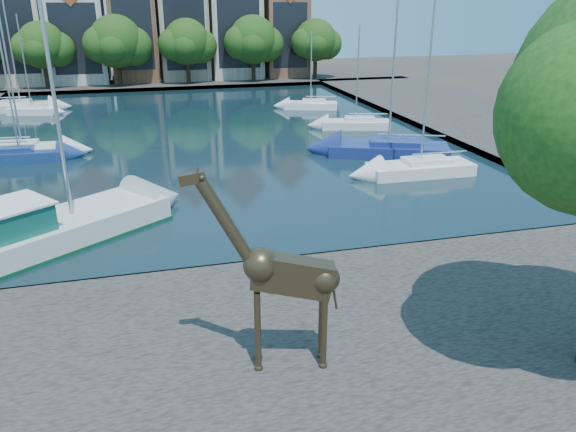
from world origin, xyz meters
name	(u,v)px	position (x,y,z in m)	size (l,w,h in m)	color
ground	(261,270)	(0.00, 0.00, 0.00)	(160.00, 160.00, 0.00)	#38332B
water_basin	(196,136)	(0.00, 24.00, 0.04)	(38.00, 50.00, 0.08)	black
near_quay	(314,370)	(0.00, -7.00, 0.25)	(50.00, 14.00, 0.50)	#4A4540
far_quay	(170,80)	(0.00, 56.00, 0.25)	(60.00, 16.00, 0.50)	#4A4540
right_quay	(479,117)	(25.00, 24.00, 0.25)	(14.00, 52.00, 0.50)	#4A4540
townhouse_west_mid	(17,15)	(-17.00, 55.99, 8.23)	(5.94, 9.18, 16.79)	beige
townhouse_west_inner	(77,23)	(-10.50, 55.99, 7.35)	(6.43, 9.18, 15.15)	beige
townhouse_center	(131,14)	(-4.00, 55.99, 8.36)	(5.44, 9.18, 16.93)	brown
townhouse_east_inner	(181,19)	(2.00, 55.99, 7.73)	(5.94, 9.18, 15.79)	tan
townhouse_east_mid	(232,15)	(8.50, 55.99, 8.10)	(6.43, 9.18, 16.65)	#BEB6A2
townhouse_east_end	(282,23)	(15.00, 55.99, 7.11)	(5.44, 9.18, 14.43)	brown
far_tree_west	(43,47)	(-13.91, 50.49, 5.08)	(6.76, 5.20, 7.36)	#332114
far_tree_mid_west	(117,43)	(-5.89, 50.49, 5.29)	(7.80, 6.00, 8.00)	#332114
far_tree_mid_east	(187,43)	(2.10, 50.49, 5.13)	(7.02, 5.40, 7.52)	#332114
far_tree_east	(254,41)	(10.11, 50.49, 5.24)	(7.54, 5.80, 7.84)	#332114
far_tree_far_east	(316,41)	(18.09, 50.49, 5.08)	(6.76, 5.20, 7.36)	#332114
giraffe_statue	(281,274)	(-0.89, -6.75, 3.27)	(3.94, 1.15, 5.65)	#3D311E
motorsailer	(36,230)	(-8.77, 4.26, 0.96)	(10.78, 9.08, 11.54)	silver
sailboat_left_b	(20,153)	(-12.00, 19.63, 0.62)	(5.95, 2.25, 11.38)	navy
sailboat_left_c	(22,149)	(-12.00, 20.71, 0.62)	(6.46, 2.61, 9.28)	silver
sailboat_left_d	(32,109)	(-13.71, 36.51, 0.59)	(4.47, 2.45, 8.76)	white
sailboat_left_e	(21,105)	(-15.00, 38.61, 0.63)	(6.37, 2.31, 9.98)	silver
sailboat_right_a	(420,166)	(12.00, 9.97, 0.62)	(6.39, 2.36, 10.46)	white
sailboat_right_b	(388,147)	(12.00, 14.62, 0.68)	(8.39, 5.61, 11.20)	navy
sailboat_right_c	(356,122)	(12.97, 23.21, 0.58)	(5.86, 3.41, 8.13)	silver
sailboat_right_d	(311,104)	(12.00, 32.70, 0.56)	(5.41, 3.40, 7.20)	white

